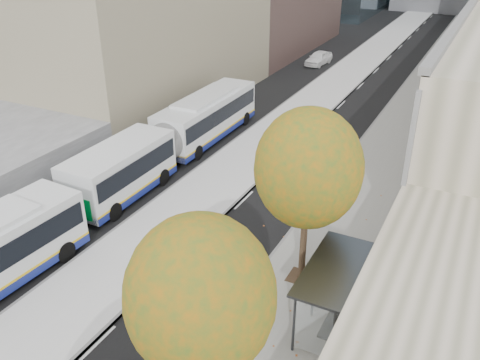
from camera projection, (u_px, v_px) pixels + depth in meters
The scene contains 7 objects.
bus_platform at pixel (312, 104), 42.17m from camera, with size 4.25×150.00×0.15m, color silver.
sidewalk at pixel (410, 119), 38.95m from camera, with size 4.75×150.00×0.08m, color gray.
bus_shelter at pixel (338, 279), 18.30m from camera, with size 1.90×4.40×2.53m.
tree_b at pixel (200, 297), 13.12m from camera, with size 4.00×4.00×6.97m.
tree_c at pixel (308, 169), 19.35m from camera, with size 4.20×4.20×7.28m.
bus_far at pixel (175, 136), 31.77m from camera, with size 2.74×17.83×2.97m.
distant_car at pixel (319, 58), 53.44m from camera, with size 1.66×4.11×1.40m, color white.
Camera 1 is at (9.18, -3.69, 13.73)m, focal length 38.00 mm.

